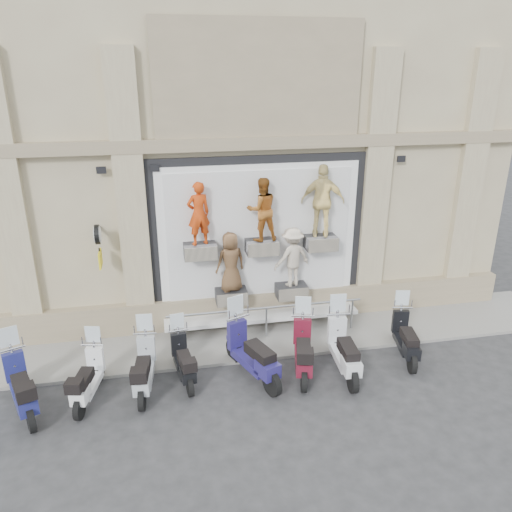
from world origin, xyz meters
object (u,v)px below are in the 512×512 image
(guard_rail, at_px, (266,323))
(clock_sign_bracket, at_px, (98,240))
(scooter_c, at_px, (143,359))
(scooter_d, at_px, (183,353))
(scooter_a, at_px, (19,377))
(scooter_b, at_px, (87,370))
(scooter_f, at_px, (303,341))
(scooter_h, at_px, (407,330))
(scooter_e, at_px, (252,343))
(scooter_g, at_px, (345,340))

(guard_rail, distance_m, clock_sign_bracket, 4.57)
(scooter_c, bearing_deg, scooter_d, 19.28)
(clock_sign_bracket, xyz_separation_m, scooter_a, (-1.53, -2.26, -2.00))
(scooter_b, relative_size, scooter_f, 0.88)
(scooter_a, height_order, scooter_b, scooter_a)
(scooter_d, bearing_deg, scooter_c, -173.81)
(clock_sign_bracket, distance_m, scooter_f, 5.25)
(scooter_d, distance_m, scooter_f, 2.69)
(scooter_a, relative_size, scooter_h, 1.09)
(scooter_e, distance_m, scooter_g, 2.08)
(scooter_a, distance_m, scooter_d, 3.29)
(scooter_a, distance_m, scooter_f, 5.93)
(scooter_b, distance_m, scooter_c, 1.15)
(scooter_c, relative_size, scooter_f, 0.95)
(scooter_a, xyz_separation_m, scooter_d, (3.26, 0.44, -0.12))
(scooter_f, bearing_deg, scooter_g, 2.18)
(scooter_b, bearing_deg, guard_rail, 33.80)
(scooter_b, xyz_separation_m, scooter_e, (3.49, 0.09, 0.16))
(clock_sign_bracket, bearing_deg, scooter_e, -32.15)
(scooter_d, bearing_deg, scooter_h, -8.83)
(scooter_b, relative_size, scooter_d, 1.03)
(scooter_c, bearing_deg, guard_rail, 32.72)
(scooter_c, bearing_deg, scooter_h, 6.39)
(clock_sign_bracket, bearing_deg, scooter_f, -25.00)
(clock_sign_bracket, distance_m, scooter_g, 6.08)
(scooter_f, distance_m, scooter_g, 0.92)
(scooter_e, bearing_deg, scooter_b, 160.01)
(scooter_d, bearing_deg, scooter_g, -14.41)
(scooter_b, distance_m, scooter_d, 2.01)
(scooter_g, xyz_separation_m, scooter_h, (1.68, 0.31, -0.09))
(scooter_a, xyz_separation_m, scooter_e, (4.76, 0.23, 0.06))
(scooter_a, xyz_separation_m, scooter_f, (5.93, 0.21, -0.01))
(scooter_d, height_order, scooter_h, scooter_h)
(clock_sign_bracket, height_order, scooter_h, clock_sign_bracket)
(scooter_a, height_order, scooter_g, scooter_g)
(scooter_e, bearing_deg, scooter_c, 158.33)
(guard_rail, xyz_separation_m, scooter_e, (-0.67, -1.56, 0.40))
(scooter_a, height_order, scooter_e, scooter_e)
(guard_rail, distance_m, scooter_f, 1.69)
(scooter_d, bearing_deg, scooter_a, -179.88)
(scooter_d, relative_size, scooter_g, 0.83)
(scooter_a, height_order, scooter_h, scooter_a)
(scooter_a, bearing_deg, scooter_d, -14.20)
(scooter_c, distance_m, scooter_g, 4.43)
(clock_sign_bracket, distance_m, scooter_e, 4.28)
(clock_sign_bracket, distance_m, scooter_a, 3.38)
(scooter_f, bearing_deg, scooter_e, -166.87)
(guard_rail, bearing_deg, scooter_c, -152.78)
(scooter_f, xyz_separation_m, scooter_h, (2.58, 0.12, -0.06))
(scooter_a, relative_size, scooter_g, 0.98)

